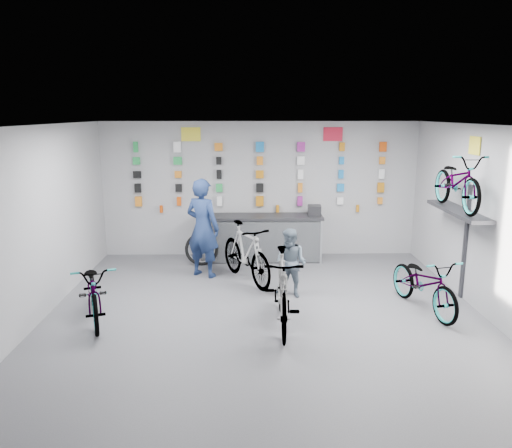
{
  "coord_description": "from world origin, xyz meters",
  "views": [
    {
      "loc": [
        -0.27,
        -7.04,
        3.18
      ],
      "look_at": [
        -0.13,
        1.4,
        1.29
      ],
      "focal_mm": 35.0,
      "sensor_mm": 36.0,
      "label": 1
    }
  ],
  "objects_px": {
    "bike_left": "(94,290)",
    "bike_right": "(424,283)",
    "counter": "(260,238)",
    "bike_service": "(246,253)",
    "clerk": "(203,228)",
    "customer": "(291,263)",
    "bike_center": "(282,290)"
  },
  "relations": [
    {
      "from": "bike_right",
      "to": "clerk",
      "type": "height_order",
      "value": "clerk"
    },
    {
      "from": "bike_left",
      "to": "customer",
      "type": "relative_size",
      "value": 1.5
    },
    {
      "from": "bike_center",
      "to": "clerk",
      "type": "relative_size",
      "value": 1.0
    },
    {
      "from": "bike_center",
      "to": "customer",
      "type": "relative_size",
      "value": 1.6
    },
    {
      "from": "counter",
      "to": "clerk",
      "type": "bearing_deg",
      "value": -137.05
    },
    {
      "from": "bike_service",
      "to": "clerk",
      "type": "bearing_deg",
      "value": 129.04
    },
    {
      "from": "counter",
      "to": "bike_left",
      "type": "height_order",
      "value": "counter"
    },
    {
      "from": "clerk",
      "to": "customer",
      "type": "height_order",
      "value": "clerk"
    },
    {
      "from": "bike_right",
      "to": "customer",
      "type": "relative_size",
      "value": 1.48
    },
    {
      "from": "bike_center",
      "to": "clerk",
      "type": "bearing_deg",
      "value": 121.23
    },
    {
      "from": "bike_right",
      "to": "bike_service",
      "type": "xyz_separation_m",
      "value": [
        -2.91,
        1.47,
        0.1
      ]
    },
    {
      "from": "bike_left",
      "to": "bike_center",
      "type": "bearing_deg",
      "value": -25.35
    },
    {
      "from": "bike_right",
      "to": "bike_left",
      "type": "bearing_deg",
      "value": 168.82
    },
    {
      "from": "counter",
      "to": "clerk",
      "type": "xyz_separation_m",
      "value": [
        -1.15,
        -1.07,
        0.49
      ]
    },
    {
      "from": "counter",
      "to": "bike_left",
      "type": "relative_size",
      "value": 1.48
    },
    {
      "from": "counter",
      "to": "bike_right",
      "type": "relative_size",
      "value": 1.5
    },
    {
      "from": "bike_left",
      "to": "bike_right",
      "type": "height_order",
      "value": "bike_left"
    },
    {
      "from": "bike_service",
      "to": "counter",
      "type": "bearing_deg",
      "value": 50.7
    },
    {
      "from": "bike_center",
      "to": "customer",
      "type": "bearing_deg",
      "value": 80.96
    },
    {
      "from": "bike_service",
      "to": "bike_left",
      "type": "bearing_deg",
      "value": -170.51
    },
    {
      "from": "bike_left",
      "to": "customer",
      "type": "height_order",
      "value": "customer"
    },
    {
      "from": "customer",
      "to": "bike_left",
      "type": "bearing_deg",
      "value": -131.89
    },
    {
      "from": "bike_right",
      "to": "customer",
      "type": "bearing_deg",
      "value": 147.85
    },
    {
      "from": "bike_center",
      "to": "bike_service",
      "type": "relative_size",
      "value": 1.02
    },
    {
      "from": "bike_left",
      "to": "bike_service",
      "type": "bearing_deg",
      "value": 17.59
    },
    {
      "from": "counter",
      "to": "bike_right",
      "type": "xyz_separation_m",
      "value": [
        2.61,
        -2.92,
        -0.01
      ]
    },
    {
      "from": "bike_center",
      "to": "bike_right",
      "type": "xyz_separation_m",
      "value": [
        2.36,
        0.6,
        -0.11
      ]
    },
    {
      "from": "clerk",
      "to": "bike_center",
      "type": "bearing_deg",
      "value": 148.13
    },
    {
      "from": "clerk",
      "to": "bike_service",
      "type": "bearing_deg",
      "value": -175.23
    },
    {
      "from": "customer",
      "to": "bike_right",
      "type": "bearing_deg",
      "value": 13.12
    },
    {
      "from": "clerk",
      "to": "customer",
      "type": "relative_size",
      "value": 1.6
    },
    {
      "from": "bike_left",
      "to": "clerk",
      "type": "height_order",
      "value": "clerk"
    }
  ]
}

